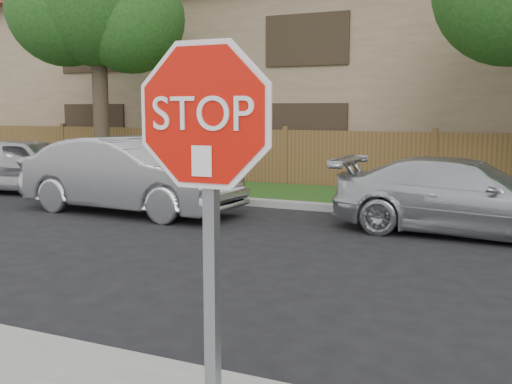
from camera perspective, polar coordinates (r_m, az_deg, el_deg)
The scene contains 9 objects.
ground at distance 5.10m, azimuth -3.96°, elevation -17.40°, with size 90.00×90.00×0.00m, color black.
far_curb at distance 12.56m, azimuth 14.26°, elevation -1.97°, with size 70.00×0.30×0.15m, color gray.
grass_strip at distance 14.17m, azimuth 15.50°, elevation -0.97°, with size 70.00×3.00×0.12m, color #1E4714.
fence at distance 15.65m, azimuth 16.57°, elevation 2.54°, with size 70.00×0.12×1.60m, color brown.
apartment_building at distance 21.19m, azimuth 19.14°, elevation 11.15°, with size 35.20×9.20×7.20m.
stop_sign at distance 2.96m, azimuth -4.74°, elevation 1.08°, with size 1.01×0.13×2.55m.
sedan_far_left at distance 16.65m, azimuth -20.71°, elevation 2.42°, with size 1.73×4.29×1.46m, color #BDBCC1.
sedan_left at distance 12.84m, azimuth -11.91°, elevation 1.57°, with size 1.69×4.83×1.59m, color #A8A9AD.
sedan_right at distance 11.03m, azimuth 19.30°, elevation -0.42°, with size 1.86×4.58×1.33m, color silver.
Camera 1 is at (2.24, -4.03, 2.18)m, focal length 42.00 mm.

